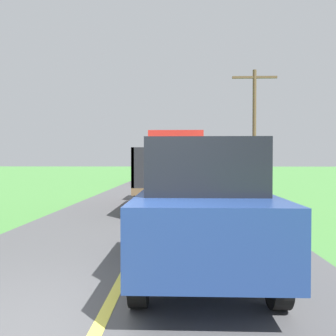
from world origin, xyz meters
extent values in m
plane|color=#47843D|center=(0.00, 0.00, 0.00)|extent=(200.00, 200.00, 0.00)
cube|color=#4C4C4F|center=(0.00, 0.00, 0.04)|extent=(6.40, 120.00, 0.08)
cube|color=#E0D64C|center=(0.00, 0.00, 0.08)|extent=(0.14, 108.00, 0.01)
cube|color=#2D2D30|center=(0.64, 8.71, 0.68)|extent=(0.90, 5.51, 0.24)
cube|color=brown|center=(0.64, 8.71, 0.88)|extent=(2.30, 5.80, 0.20)
cube|color=red|center=(0.64, 10.66, 1.93)|extent=(2.10, 1.90, 1.90)
cube|color=black|center=(0.64, 11.62, 2.26)|extent=(1.79, 0.02, 0.76)
cube|color=#232328|center=(-0.47, 7.74, 1.53)|extent=(0.08, 3.85, 1.10)
cube|color=#232328|center=(1.75, 7.74, 1.53)|extent=(0.08, 3.85, 1.10)
cube|color=#232328|center=(0.64, 5.85, 1.53)|extent=(2.30, 0.08, 1.10)
cube|color=#232328|center=(0.64, 9.62, 1.53)|extent=(2.30, 0.08, 1.10)
cylinder|color=black|center=(-0.41, 10.51, 0.58)|extent=(0.28, 1.00, 1.00)
cylinder|color=black|center=(1.69, 10.51, 0.58)|extent=(0.28, 1.00, 1.00)
cylinder|color=black|center=(-0.41, 7.12, 0.58)|extent=(0.28, 1.00, 1.00)
cylinder|color=black|center=(1.69, 7.12, 0.58)|extent=(0.28, 1.00, 1.00)
ellipsoid|color=#AFC821|center=(0.89, 8.57, 1.49)|extent=(0.45, 0.56, 0.41)
ellipsoid|color=#A0BA1E|center=(0.21, 8.13, 1.48)|extent=(0.48, 0.48, 0.46)
ellipsoid|color=#B2C923|center=(0.74, 6.71, 1.17)|extent=(0.44, 0.55, 0.42)
ellipsoid|color=#B1C82D|center=(0.13, 8.84, 1.49)|extent=(0.50, 0.57, 0.46)
ellipsoid|color=#99C629|center=(0.02, 7.05, 1.81)|extent=(0.59, 0.63, 0.43)
ellipsoid|color=#9ECE2C|center=(1.04, 6.17, 1.16)|extent=(0.45, 0.56, 0.48)
ellipsoid|color=#A3C12D|center=(0.63, 7.79, 1.16)|extent=(0.54, 0.50, 0.47)
ellipsoid|color=#99BF31|center=(1.31, 6.88, 1.44)|extent=(0.58, 0.73, 0.41)
ellipsoid|color=gold|center=(0.13, 9.10, 1.77)|extent=(0.49, 0.62, 0.38)
ellipsoid|color=#B0BE1D|center=(0.73, 8.59, 1.20)|extent=(0.42, 0.39, 0.42)
ellipsoid|color=#B0CD2D|center=(0.13, 7.49, 1.80)|extent=(0.55, 0.57, 0.42)
ellipsoid|color=#A8CE2A|center=(-0.12, 7.76, 1.48)|extent=(0.52, 0.59, 0.48)
ellipsoid|color=#A7CD28|center=(0.53, 8.95, 1.18)|extent=(0.55, 0.61, 0.37)
cube|color=#2D2D30|center=(0.26, 23.31, 0.68)|extent=(0.90, 5.51, 0.24)
cube|color=brown|center=(0.26, 23.31, 0.88)|extent=(2.30, 5.80, 0.20)
cube|color=#1E479E|center=(0.26, 25.26, 1.93)|extent=(2.10, 1.90, 1.90)
cube|color=black|center=(0.26, 26.22, 2.26)|extent=(1.79, 0.02, 0.76)
cube|color=maroon|center=(-0.85, 22.34, 1.53)|extent=(0.08, 3.85, 1.10)
cube|color=maroon|center=(1.37, 22.34, 1.53)|extent=(0.08, 3.85, 1.10)
cube|color=maroon|center=(0.26, 20.45, 1.53)|extent=(2.30, 0.08, 1.10)
cube|color=maroon|center=(0.26, 24.22, 1.53)|extent=(2.30, 0.08, 1.10)
cylinder|color=black|center=(-0.79, 25.11, 0.58)|extent=(0.28, 1.00, 1.00)
cylinder|color=black|center=(1.31, 25.11, 0.58)|extent=(0.28, 1.00, 1.00)
cylinder|color=black|center=(-0.79, 21.72, 0.58)|extent=(0.28, 1.00, 1.00)
cylinder|color=black|center=(1.31, 21.72, 0.58)|extent=(0.28, 1.00, 1.00)
ellipsoid|color=#A7B931|center=(0.21, 23.68, 1.76)|extent=(0.45, 0.43, 0.41)
ellipsoid|color=#B2BF21|center=(-0.29, 22.65, 1.17)|extent=(0.43, 0.44, 0.43)
ellipsoid|color=#A7C523|center=(-0.06, 23.21, 1.13)|extent=(0.40, 0.49, 0.37)
ellipsoid|color=#A1D021|center=(0.15, 22.46, 1.19)|extent=(0.55, 0.62, 0.49)
ellipsoid|color=#B1CA31|center=(0.29, 21.10, 1.80)|extent=(0.59, 0.67, 0.36)
ellipsoid|color=#A9CA1D|center=(1.10, 23.36, 1.45)|extent=(0.42, 0.45, 0.40)
ellipsoid|color=#AEB82F|center=(0.35, 23.70, 1.12)|extent=(0.49, 0.63, 0.44)
ellipsoid|color=#9EBD34|center=(0.38, 22.69, 1.46)|extent=(0.50, 0.53, 0.51)
ellipsoid|color=#9CBA2B|center=(0.37, 21.46, 1.47)|extent=(0.52, 0.47, 0.37)
ellipsoid|color=#AFCB2F|center=(-0.62, 23.70, 1.77)|extent=(0.47, 0.43, 0.50)
cylinder|color=brown|center=(4.84, 15.74, 3.32)|extent=(0.20, 0.20, 6.64)
cube|color=brown|center=(4.84, 15.74, 6.24)|extent=(2.42, 0.12, 0.12)
cube|color=navy|center=(1.12, 1.62, 0.90)|extent=(1.70, 4.10, 0.80)
cube|color=black|center=(1.12, 1.42, 1.65)|extent=(1.44, 2.05, 0.70)
cylinder|color=black|center=(0.35, 2.89, 0.40)|extent=(0.20, 0.64, 0.64)
cylinder|color=black|center=(1.89, 2.89, 0.40)|extent=(0.20, 0.64, 0.64)
cylinder|color=black|center=(0.35, 0.35, 0.40)|extent=(0.20, 0.64, 0.64)
cylinder|color=black|center=(1.89, 0.35, 0.40)|extent=(0.20, 0.64, 0.64)
camera|label=1|loc=(0.80, -3.57, 1.72)|focal=37.67mm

